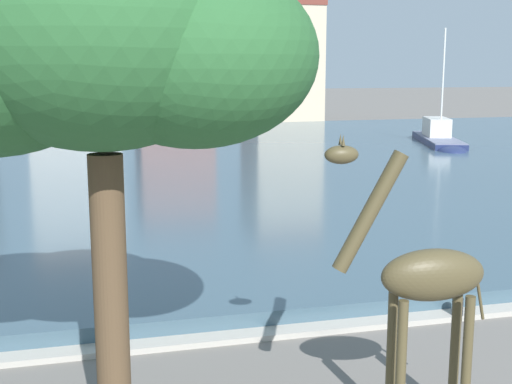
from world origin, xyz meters
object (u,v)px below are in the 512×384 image
at_px(giraffe_statue, 424,281).
at_px(mooring_bollard, 457,309).
at_px(sailboat_navy, 440,141).
at_px(shade_tree, 79,46).

distance_m(giraffe_statue, mooring_bollard, 5.16).
height_order(giraffe_statue, mooring_bollard, giraffe_statue).
height_order(sailboat_navy, shade_tree, sailboat_navy).
bearing_deg(mooring_bollard, giraffe_statue, -127.75).
relative_size(sailboat_navy, mooring_bollard, 19.60).
bearing_deg(shade_tree, giraffe_statue, -6.66).
xyz_separation_m(sailboat_navy, mooring_bollard, (-14.72, -27.05, -0.40)).
xyz_separation_m(giraffe_statue, sailboat_navy, (17.62, 30.79, -1.65)).
xyz_separation_m(sailboat_navy, shade_tree, (-22.42, -30.23, 5.05)).
xyz_separation_m(shade_tree, mooring_bollard, (7.70, 3.18, -5.45)).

